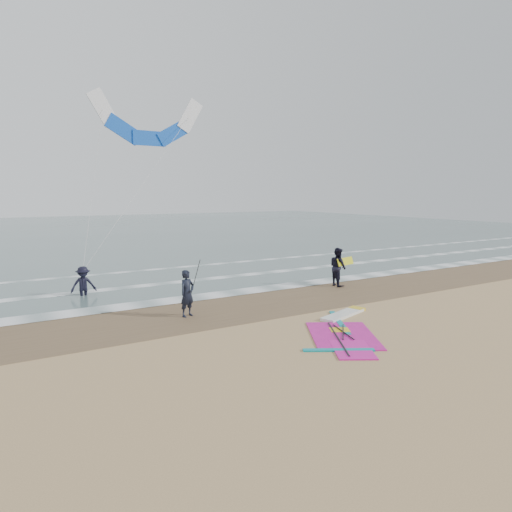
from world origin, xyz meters
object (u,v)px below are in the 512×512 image
surf_kite (149,125)px  windsurf_rig (344,329)px  person_walking (338,267)px  person_wading (83,278)px  person_standing (187,293)px

surf_kite → windsurf_rig: bearing=-81.5°
person_walking → person_wading: person_walking is taller
person_walking → person_wading: (-11.50, 4.17, -0.11)m
person_wading → surf_kite: surf_kite is taller
person_wading → surf_kite: bearing=42.7°
windsurf_rig → surf_kite: size_ratio=0.56×
person_wading → surf_kite: 9.65m
person_walking → surf_kite: 12.98m
windsurf_rig → person_standing: 5.98m
windsurf_rig → surf_kite: bearing=98.5°
windsurf_rig → surf_kite: 16.42m
person_walking → person_wading: bearing=76.4°
person_standing → person_walking: size_ratio=0.92×
person_wading → windsurf_rig: bearing=-54.4°
windsurf_rig → person_wading: 12.08m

